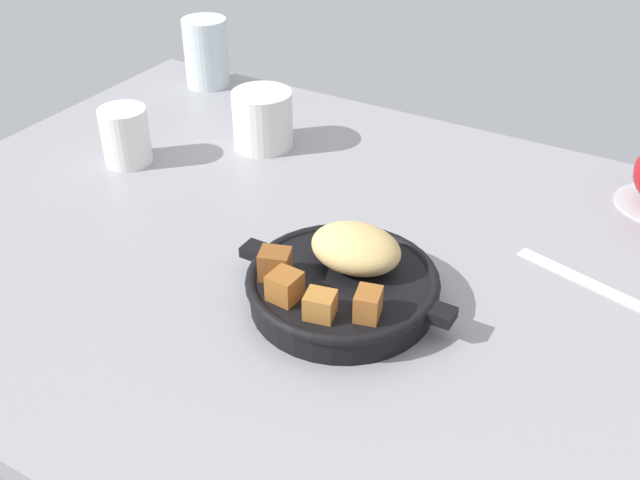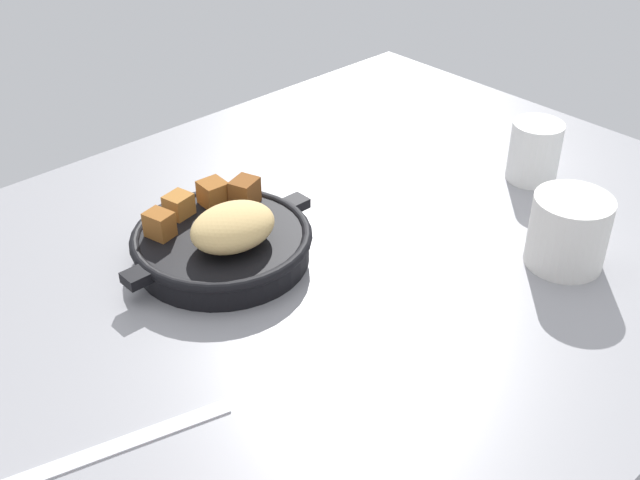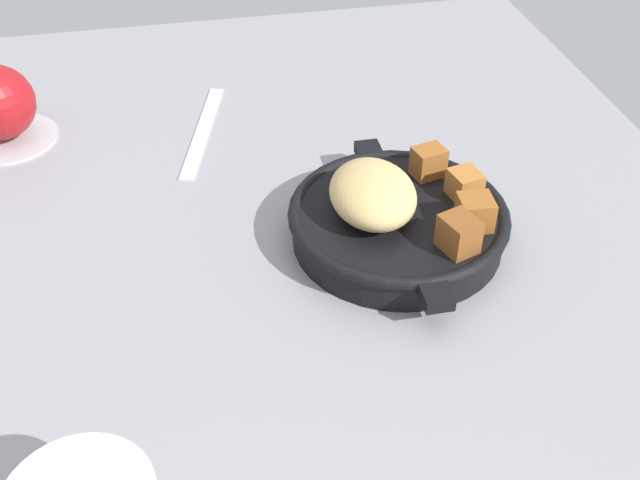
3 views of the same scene
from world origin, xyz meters
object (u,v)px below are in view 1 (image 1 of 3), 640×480
butter_knife (599,287)px  ceramic_mug_white (263,119)px  water_glass_tall (206,52)px  white_creamer_pitcher (126,136)px  cast_iron_skillet (343,281)px

butter_knife → ceramic_mug_white: bearing=-176.5°
water_glass_tall → white_creamer_pitcher: bearing=-75.2°
ceramic_mug_white → water_glass_tall: size_ratio=0.76×
ceramic_mug_white → white_creamer_pitcher: bearing=-134.9°
ceramic_mug_white → white_creamer_pitcher: 19.05cm
ceramic_mug_white → water_glass_tall: (-20.83, 14.50, 1.50)cm
white_creamer_pitcher → water_glass_tall: water_glass_tall is taller
butter_knife → ceramic_mug_white: ceramic_mug_white is taller
cast_iron_skillet → white_creamer_pitcher: bearing=163.0°
cast_iron_skillet → ceramic_mug_white: (-27.11, 25.92, 1.42)cm
cast_iron_skillet → white_creamer_pitcher: white_creamer_pitcher is taller
butter_knife → white_creamer_pitcher: white_creamer_pitcher is taller
ceramic_mug_white → water_glass_tall: 25.42cm
ceramic_mug_white → water_glass_tall: bearing=145.2°
cast_iron_skillet → ceramic_mug_white: bearing=136.3°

